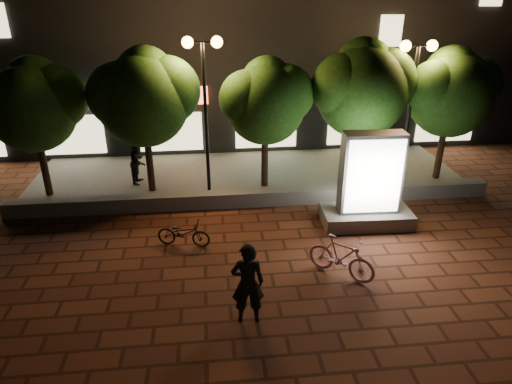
{
  "coord_description": "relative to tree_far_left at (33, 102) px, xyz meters",
  "views": [
    {
      "loc": [
        -1.41,
        -9.48,
        6.73
      ],
      "look_at": [
        -0.23,
        1.5,
        1.62
      ],
      "focal_mm": 31.76,
      "sensor_mm": 36.0,
      "label": 1
    }
  ],
  "objects": [
    {
      "name": "ground",
      "position": [
        6.95,
        -5.46,
        -3.29
      ],
      "size": [
        80.0,
        80.0,
        0.0
      ],
      "primitive_type": "plane",
      "color": "brown",
      "rests_on": "ground"
    },
    {
      "name": "retaining_wall",
      "position": [
        6.95,
        -1.46,
        -3.04
      ],
      "size": [
        16.0,
        0.45,
        0.5
      ],
      "primitive_type": "cube",
      "color": "slate",
      "rests_on": "ground"
    },
    {
      "name": "sidewalk",
      "position": [
        6.95,
        1.04,
        -3.25
      ],
      "size": [
        16.0,
        5.0,
        0.08
      ],
      "primitive_type": "cube",
      "color": "slate",
      "rests_on": "ground"
    },
    {
      "name": "building_block",
      "position": [
        6.94,
        7.53,
        1.7
      ],
      "size": [
        28.0,
        8.12,
        11.3
      ],
      "color": "black",
      "rests_on": "ground"
    },
    {
      "name": "tree_far_left",
      "position": [
        0.0,
        0.0,
        0.0
      ],
      "size": [
        3.36,
        2.8,
        4.63
      ],
      "color": "#321D13",
      "rests_on": "sidewalk"
    },
    {
      "name": "tree_left",
      "position": [
        3.5,
        0.0,
        0.15
      ],
      "size": [
        3.6,
        3.0,
        4.89
      ],
      "color": "#321D13",
      "rests_on": "sidewalk"
    },
    {
      "name": "tree_mid",
      "position": [
        7.5,
        -0.0,
        -0.08
      ],
      "size": [
        3.24,
        2.7,
        4.5
      ],
      "color": "#321D13",
      "rests_on": "sidewalk"
    },
    {
      "name": "tree_right",
      "position": [
        10.8,
        0.0,
        0.27
      ],
      "size": [
        3.72,
        3.1,
        5.07
      ],
      "color": "#321D13",
      "rests_on": "sidewalk"
    },
    {
      "name": "tree_far_right",
      "position": [
        14.0,
        0.0,
        0.08
      ],
      "size": [
        3.48,
        2.9,
        4.76
      ],
      "color": "#321D13",
      "rests_on": "sidewalk"
    },
    {
      "name": "street_lamp_left",
      "position": [
        5.45,
        -0.26,
        0.74
      ],
      "size": [
        1.26,
        0.36,
        5.18
      ],
      "color": "black",
      "rests_on": "sidewalk"
    },
    {
      "name": "street_lamp_right",
      "position": [
        12.45,
        -0.26,
        0.6
      ],
      "size": [
        1.26,
        0.36,
        4.98
      ],
      "color": "black",
      "rests_on": "sidewalk"
    },
    {
      "name": "ad_kiosk",
      "position": [
        10.21,
        -3.1,
        -2.12
      ],
      "size": [
        2.72,
        1.43,
        2.9
      ],
      "color": "slate",
      "rests_on": "ground"
    },
    {
      "name": "scooter_pink",
      "position": [
        8.67,
        -5.7,
        -2.75
      ],
      "size": [
        1.69,
        1.56,
        1.08
      ],
      "primitive_type": "imported",
      "rotation": [
        0.0,
        0.0,
        0.86
      ],
      "color": "#C57E9A",
      "rests_on": "ground"
    },
    {
      "name": "rider",
      "position": [
        6.2,
        -7.12,
        -2.32
      ],
      "size": [
        0.72,
        0.48,
        1.94
      ],
      "primitive_type": "imported",
      "rotation": [
        0.0,
        0.0,
        3.11
      ],
      "color": "black",
      "rests_on": "ground"
    },
    {
      "name": "scooter_parked",
      "position": [
        4.7,
        -3.82,
        -2.89
      ],
      "size": [
        1.6,
        0.9,
        0.8
      ],
      "primitive_type": "imported",
      "rotation": [
        0.0,
        0.0,
        1.31
      ],
      "color": "black",
      "rests_on": "ground"
    },
    {
      "name": "pedestrian",
      "position": [
        2.93,
        0.7,
        -2.42
      ],
      "size": [
        0.72,
        0.86,
        1.58
      ],
      "primitive_type": "imported",
      "rotation": [
        0.0,
        0.0,
        1.4
      ],
      "color": "black",
      "rests_on": "sidewalk"
    }
  ]
}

